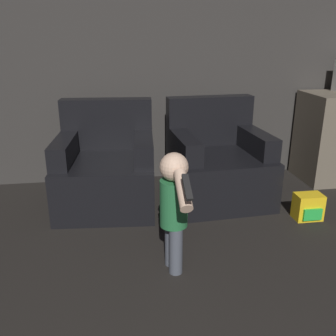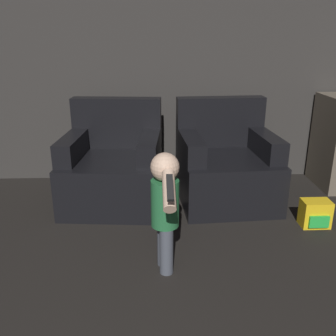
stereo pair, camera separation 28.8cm
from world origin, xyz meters
name	(u,v)px [view 2 (the right image)]	position (x,y,z in m)	size (l,w,h in m)	color
wall_back	(125,56)	(0.00, 4.50, 1.30)	(8.40, 0.05, 2.60)	#33302D
armchair_left	(113,168)	(-0.11, 3.83, 0.33)	(0.92, 0.92, 0.94)	black
armchair_right	(226,167)	(0.95, 3.83, 0.33)	(0.91, 0.91, 0.94)	black
person_toddler	(165,204)	(0.34, 2.70, 0.49)	(0.18, 0.57, 0.82)	#474C56
toy_backpack	(315,214)	(1.60, 3.26, 0.11)	(0.23, 0.17, 0.23)	yellow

